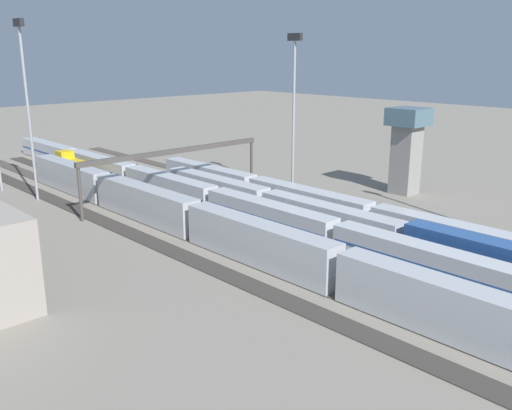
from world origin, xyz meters
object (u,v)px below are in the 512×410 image
object	(u,v)px
train_on_track_5	(195,221)
train_on_track_3	(205,197)
train_on_track_1	(364,215)
light_mast_3	(26,89)
train_on_track_2	(316,215)
signal_gantry	(176,156)
control_tower	(407,144)
train_on_track_4	(72,167)
light_mast_2	(294,94)

from	to	relation	value
train_on_track_5	train_on_track_3	world-z (taller)	train_on_track_5
train_on_track_1	light_mast_3	size ratio (longest dim) A/B	3.11
train_on_track_2	signal_gantry	distance (m)	27.28
light_mast_3	control_tower	bearing A→B (deg)	-128.90
train_on_track_4	train_on_track_2	xyz separation A→B (m)	(-54.57, -10.00, -0.06)
train_on_track_1	signal_gantry	world-z (taller)	signal_gantry
train_on_track_2	train_on_track_1	world-z (taller)	same
train_on_track_3	train_on_track_2	bearing A→B (deg)	-165.00
light_mast_3	train_on_track_4	bearing A→B (deg)	-44.87
train_on_track_1	light_mast_3	bearing A→B (deg)	29.87
train_on_track_3	control_tower	size ratio (longest dim) A/B	9.28
light_mast_3	signal_gantry	world-z (taller)	light_mast_3
train_on_track_3	light_mast_2	size ratio (longest dim) A/B	5.13
train_on_track_5	light_mast_3	xyz separation A→B (m)	(34.38, 7.04, 15.77)
train_on_track_5	light_mast_3	world-z (taller)	light_mast_3
train_on_track_5	train_on_track_2	distance (m)	17.06
train_on_track_2	light_mast_3	distance (m)	50.56
light_mast_2	signal_gantry	bearing A→B (deg)	60.06
light_mast_3	control_tower	size ratio (longest dim) A/B	1.95
train_on_track_1	train_on_track_4	bearing A→B (deg)	14.22
train_on_track_4	control_tower	size ratio (longest dim) A/B	0.67
train_on_track_4	train_on_track_2	bearing A→B (deg)	-169.62
train_on_track_4	signal_gantry	distance (m)	29.30
train_on_track_5	train_on_track_2	size ratio (longest dim) A/B	1.44
train_on_track_5	train_on_track_3	bearing A→B (deg)	-43.45
train_on_track_5	train_on_track_4	xyz separation A→B (m)	(46.47, -5.00, -0.46)
train_on_track_4	train_on_track_3	bearing A→B (deg)	-172.07
signal_gantry	train_on_track_3	bearing A→B (deg)	180.00
light_mast_3	light_mast_2	bearing A→B (deg)	-127.30
train_on_track_4	train_on_track_5	bearing A→B (deg)	173.86
train_on_track_4	light_mast_2	xyz separation A→B (m)	(-38.43, -22.53, 15.13)
train_on_track_5	train_on_track_1	xyz separation A→B (m)	(-12.70, -20.00, -0.53)
train_on_track_3	control_tower	xyz separation A→B (m)	(-15.83, -32.11, 6.63)
train_on_track_5	train_on_track_3	size ratio (longest dim) A/B	0.69
train_on_track_1	light_mast_2	world-z (taller)	light_mast_2
train_on_track_2	train_on_track_1	size ratio (longest dim) A/B	0.73
light_mast_2	light_mast_3	size ratio (longest dim) A/B	0.93
train_on_track_5	light_mast_2	size ratio (longest dim) A/B	3.53
train_on_track_3	control_tower	world-z (taller)	control_tower
train_on_track_3	train_on_track_5	bearing A→B (deg)	136.55
train_on_track_4	light_mast_3	distance (m)	23.55
train_on_track_3	signal_gantry	distance (m)	9.42
signal_gantry	control_tower	xyz separation A→B (m)	(-23.41, -32.11, 1.04)
signal_gantry	train_on_track_2	bearing A→B (deg)	-169.21
light_mast_2	signal_gantry	world-z (taller)	light_mast_2
train_on_track_5	control_tower	bearing A→B (deg)	-97.14
train_on_track_4	train_on_track_2	size ratio (longest dim) A/B	0.15
train_on_track_4	train_on_track_3	size ratio (longest dim) A/B	0.07
train_on_track_3	light_mast_2	bearing A→B (deg)	-98.17
train_on_track_4	train_on_track_1	distance (m)	61.05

